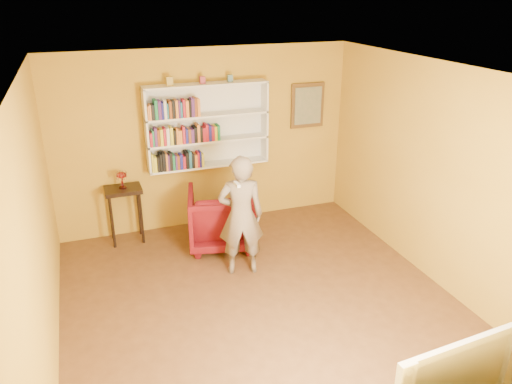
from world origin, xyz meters
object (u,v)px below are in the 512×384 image
(ruby_lustre, at_px, (122,177))
(armchair, at_px, (221,218))
(console_table, at_px, (124,197))
(bookshelf, at_px, (207,125))
(person, at_px, (241,216))
(television, at_px, (447,368))

(ruby_lustre, height_order, armchair, ruby_lustre)
(armchair, bearing_deg, console_table, -11.07)
(bookshelf, relative_size, person, 1.13)
(console_table, bearing_deg, television, -66.85)
(armchair, height_order, person, person)
(bookshelf, bearing_deg, console_table, -172.96)
(armchair, bearing_deg, ruby_lustre, -11.07)
(bookshelf, xyz_separation_m, ruby_lustre, (-1.29, -0.16, -0.59))
(bookshelf, height_order, person, bookshelf)
(console_table, relative_size, television, 0.71)
(ruby_lustre, relative_size, television, 0.21)
(console_table, distance_m, television, 4.90)
(ruby_lustre, distance_m, person, 1.91)
(bookshelf, height_order, console_table, bookshelf)
(ruby_lustre, bearing_deg, armchair, -24.70)
(ruby_lustre, bearing_deg, television, -66.85)
(armchair, bearing_deg, television, 113.09)
(ruby_lustre, bearing_deg, person, -46.41)
(console_table, relative_size, person, 0.52)
(console_table, relative_size, ruby_lustre, 3.45)
(ruby_lustre, distance_m, armchair, 1.52)
(console_table, bearing_deg, armchair, -24.70)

